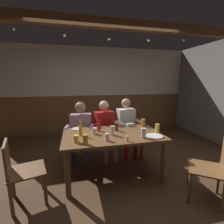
{
  "coord_description": "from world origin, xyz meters",
  "views": [
    {
      "loc": [
        -0.58,
        -2.35,
        1.61
      ],
      "look_at": [
        0.0,
        0.16,
        1.11
      ],
      "focal_mm": 25.6,
      "sensor_mm": 36.0,
      "label": 1
    }
  ],
  "objects_px": {
    "plate_1": "(77,129)",
    "pint_glass_5": "(113,131)",
    "pint_glass_8": "(85,140)",
    "chair_empty_near_right": "(214,168)",
    "condiment_caddy": "(130,125)",
    "person_2": "(127,124)",
    "pint_glass_0": "(117,127)",
    "pint_glass_7": "(76,139)",
    "chair_empty_near_left": "(20,170)",
    "person_1": "(105,127)",
    "bottle_1": "(99,125)",
    "pint_glass_2": "(143,123)",
    "plate_0": "(155,136)",
    "bottle_0": "(81,130)",
    "pint_glass_1": "(95,131)",
    "pint_glass_6": "(143,133)",
    "table_candle": "(127,139)",
    "pint_glass_3": "(157,129)",
    "person_0": "(81,128)",
    "dining_table": "(112,140)",
    "pint_glass_4": "(107,137)"
  },
  "relations": [
    {
      "from": "pint_glass_0",
      "to": "pint_glass_6",
      "type": "xyz_separation_m",
      "value": [
        0.31,
        -0.45,
        0.01
      ]
    },
    {
      "from": "chair_empty_near_left",
      "to": "bottle_0",
      "type": "relative_size",
      "value": 3.77
    },
    {
      "from": "pint_glass_5",
      "to": "person_1",
      "type": "bearing_deg",
      "value": 88.0
    },
    {
      "from": "person_1",
      "to": "chair_empty_near_right",
      "type": "xyz_separation_m",
      "value": [
        1.16,
        -1.6,
        -0.19
      ]
    },
    {
      "from": "dining_table",
      "to": "pint_glass_2",
      "type": "height_order",
      "value": "pint_glass_2"
    },
    {
      "from": "condiment_caddy",
      "to": "pint_glass_0",
      "type": "xyz_separation_m",
      "value": [
        -0.33,
        -0.23,
        0.04
      ]
    },
    {
      "from": "chair_empty_near_left",
      "to": "plate_1",
      "type": "bearing_deg",
      "value": 119.6
    },
    {
      "from": "pint_glass_1",
      "to": "pint_glass_7",
      "type": "distance_m",
      "value": 0.43
    },
    {
      "from": "pint_glass_6",
      "to": "table_candle",
      "type": "bearing_deg",
      "value": -164.25
    },
    {
      "from": "bottle_0",
      "to": "pint_glass_1",
      "type": "distance_m",
      "value": 0.23
    },
    {
      "from": "condiment_caddy",
      "to": "pint_glass_0",
      "type": "distance_m",
      "value": 0.4
    },
    {
      "from": "table_candle",
      "to": "pint_glass_1",
      "type": "distance_m",
      "value": 0.6
    },
    {
      "from": "condiment_caddy",
      "to": "pint_glass_7",
      "type": "xyz_separation_m",
      "value": [
        -1.03,
        -0.63,
        0.03
      ]
    },
    {
      "from": "chair_empty_near_left",
      "to": "person_0",
      "type": "bearing_deg",
      "value": 127.1
    },
    {
      "from": "chair_empty_near_right",
      "to": "bottle_1",
      "type": "relative_size",
      "value": 3.14
    },
    {
      "from": "dining_table",
      "to": "pint_glass_3",
      "type": "height_order",
      "value": "pint_glass_3"
    },
    {
      "from": "pint_glass_4",
      "to": "pint_glass_7",
      "type": "distance_m",
      "value": 0.44
    },
    {
      "from": "bottle_1",
      "to": "pint_glass_5",
      "type": "bearing_deg",
      "value": -53.58
    },
    {
      "from": "person_0",
      "to": "person_2",
      "type": "height_order",
      "value": "person_2"
    },
    {
      "from": "person_2",
      "to": "plate_1",
      "type": "bearing_deg",
      "value": 12.39
    },
    {
      "from": "person_0",
      "to": "pint_glass_8",
      "type": "relative_size",
      "value": 8.53
    },
    {
      "from": "condiment_caddy",
      "to": "plate_1",
      "type": "distance_m",
      "value": 1.01
    },
    {
      "from": "bottle_0",
      "to": "pint_glass_1",
      "type": "bearing_deg",
      "value": 3.79
    },
    {
      "from": "bottle_1",
      "to": "pint_glass_2",
      "type": "distance_m",
      "value": 0.88
    },
    {
      "from": "pint_glass_5",
      "to": "pint_glass_7",
      "type": "relative_size",
      "value": 1.42
    },
    {
      "from": "pint_glass_2",
      "to": "pint_glass_5",
      "type": "bearing_deg",
      "value": -152.63
    },
    {
      "from": "pint_glass_5",
      "to": "plate_1",
      "type": "bearing_deg",
      "value": 140.93
    },
    {
      "from": "plate_1",
      "to": "pint_glass_0",
      "type": "relative_size",
      "value": 1.52
    },
    {
      "from": "bottle_1",
      "to": "pint_glass_3",
      "type": "distance_m",
      "value": 1.0
    },
    {
      "from": "pint_glass_6",
      "to": "chair_empty_near_right",
      "type": "bearing_deg",
      "value": -38.65
    },
    {
      "from": "plate_1",
      "to": "pint_glass_5",
      "type": "relative_size",
      "value": 1.33
    },
    {
      "from": "chair_empty_near_right",
      "to": "plate_1",
      "type": "distance_m",
      "value": 2.18
    },
    {
      "from": "pint_glass_7",
      "to": "plate_0",
      "type": "bearing_deg",
      "value": -1.41
    },
    {
      "from": "person_1",
      "to": "pint_glass_1",
      "type": "height_order",
      "value": "person_1"
    },
    {
      "from": "pint_glass_8",
      "to": "chair_empty_near_right",
      "type": "bearing_deg",
      "value": -18.27
    },
    {
      "from": "plate_1",
      "to": "pint_glass_1",
      "type": "distance_m",
      "value": 0.45
    },
    {
      "from": "condiment_caddy",
      "to": "pint_glass_7",
      "type": "distance_m",
      "value": 1.21
    },
    {
      "from": "person_2",
      "to": "person_1",
      "type": "bearing_deg",
      "value": -3.47
    },
    {
      "from": "person_1",
      "to": "chair_empty_near_left",
      "type": "bearing_deg",
      "value": 29.48
    },
    {
      "from": "chair_empty_near_right",
      "to": "plate_0",
      "type": "xyz_separation_m",
      "value": [
        -0.55,
        0.61,
        0.28
      ]
    },
    {
      "from": "person_2",
      "to": "pint_glass_8",
      "type": "distance_m",
      "value": 1.45
    },
    {
      "from": "condiment_caddy",
      "to": "person_2",
      "type": "bearing_deg",
      "value": 82.18
    },
    {
      "from": "pint_glass_0",
      "to": "pint_glass_1",
      "type": "bearing_deg",
      "value": -165.97
    },
    {
      "from": "bottle_0",
      "to": "pint_glass_3",
      "type": "bearing_deg",
      "value": -7.65
    },
    {
      "from": "bottle_1",
      "to": "pint_glass_8",
      "type": "distance_m",
      "value": 0.61
    },
    {
      "from": "pint_glass_2",
      "to": "pint_glass_6",
      "type": "height_order",
      "value": "pint_glass_6"
    },
    {
      "from": "person_0",
      "to": "plate_1",
      "type": "xyz_separation_m",
      "value": [
        -0.08,
        -0.33,
        0.09
      ]
    },
    {
      "from": "person_0",
      "to": "plate_1",
      "type": "relative_size",
      "value": 5.96
    },
    {
      "from": "person_1",
      "to": "pint_glass_8",
      "type": "height_order",
      "value": "person_1"
    },
    {
      "from": "person_0",
      "to": "chair_empty_near_left",
      "type": "distance_m",
      "value": 1.38
    }
  ]
}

